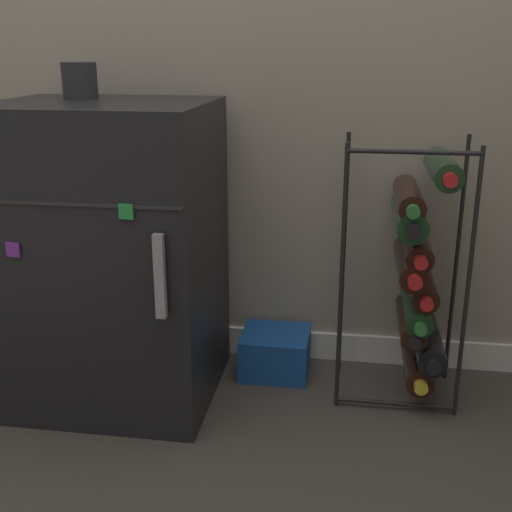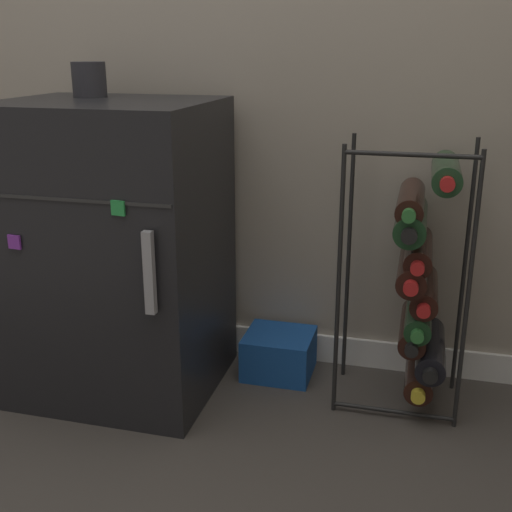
{
  "view_description": "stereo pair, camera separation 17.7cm",
  "coord_description": "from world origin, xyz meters",
  "px_view_note": "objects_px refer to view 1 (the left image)",
  "views": [
    {
      "loc": [
        0.19,
        -1.24,
        0.97
      ],
      "look_at": [
        -0.06,
        0.43,
        0.42
      ],
      "focal_mm": 45.0,
      "sensor_mm": 36.0,
      "label": 1
    },
    {
      "loc": [
        0.37,
        -1.2,
        0.97
      ],
      "look_at": [
        -0.06,
        0.43,
        0.42
      ],
      "focal_mm": 45.0,
      "sensor_mm": 36.0,
      "label": 2
    }
  ],
  "objects_px": {
    "mini_fridge": "(111,255)",
    "wine_rack": "(417,272)",
    "fridge_top_cup": "(80,81)",
    "soda_box": "(275,352)"
  },
  "relations": [
    {
      "from": "fridge_top_cup",
      "to": "soda_box",
      "type": "bearing_deg",
      "value": 9.37
    },
    {
      "from": "mini_fridge",
      "to": "fridge_top_cup",
      "type": "height_order",
      "value": "fridge_top_cup"
    },
    {
      "from": "mini_fridge",
      "to": "wine_rack",
      "type": "bearing_deg",
      "value": 6.87
    },
    {
      "from": "wine_rack",
      "to": "fridge_top_cup",
      "type": "distance_m",
      "value": 1.06
    },
    {
      "from": "mini_fridge",
      "to": "wine_rack",
      "type": "relative_size",
      "value": 1.12
    },
    {
      "from": "mini_fridge",
      "to": "wine_rack",
      "type": "xyz_separation_m",
      "value": [
        0.85,
        0.1,
        -0.04
      ]
    },
    {
      "from": "mini_fridge",
      "to": "wine_rack",
      "type": "height_order",
      "value": "mini_fridge"
    },
    {
      "from": "wine_rack",
      "to": "soda_box",
      "type": "xyz_separation_m",
      "value": [
        -0.4,
        0.07,
        -0.31
      ]
    },
    {
      "from": "fridge_top_cup",
      "to": "mini_fridge",
      "type": "bearing_deg",
      "value": -43.99
    },
    {
      "from": "soda_box",
      "to": "mini_fridge",
      "type": "bearing_deg",
      "value": -159.0
    }
  ]
}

